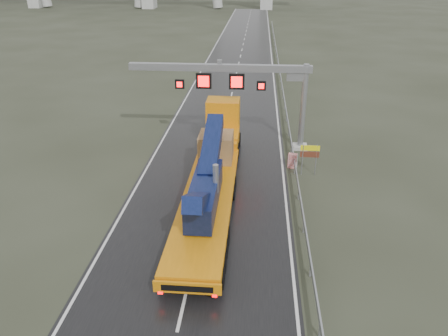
# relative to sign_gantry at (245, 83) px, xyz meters

# --- Properties ---
(ground) EXTENTS (400.00, 400.00, 0.00)m
(ground) POSITION_rel_sign_gantry_xyz_m (-2.10, -17.99, -5.61)
(ground) COLOR #2B2E20
(ground) RESTS_ON ground
(road) EXTENTS (11.00, 200.00, 0.02)m
(road) POSITION_rel_sign_gantry_xyz_m (-2.10, 22.01, -5.60)
(road) COLOR black
(road) RESTS_ON ground
(guardrail) EXTENTS (0.20, 140.00, 1.40)m
(guardrail) POSITION_rel_sign_gantry_xyz_m (4.00, 12.01, -4.91)
(guardrail) COLOR gray
(guardrail) RESTS_ON ground
(sign_gantry) EXTENTS (14.90, 1.20, 7.42)m
(sign_gantry) POSITION_rel_sign_gantry_xyz_m (0.00, 0.00, 0.00)
(sign_gantry) COLOR #A8A8A3
(sign_gantry) RESTS_ON ground
(heavy_haul_truck) EXTENTS (3.23, 21.00, 4.93)m
(heavy_haul_truck) POSITION_rel_sign_gantry_xyz_m (-1.86, -7.19, -3.70)
(heavy_haul_truck) COLOR orange
(heavy_haul_truck) RESTS_ON ground
(exit_sign_pair) EXTENTS (1.40, 0.09, 2.40)m
(exit_sign_pair) POSITION_rel_sign_gantry_xyz_m (5.00, -5.11, -3.93)
(exit_sign_pair) COLOR #9A9BA2
(exit_sign_pair) RESTS_ON ground
(striped_barrier) EXTENTS (0.77, 0.54, 1.17)m
(striped_barrier) POSITION_rel_sign_gantry_xyz_m (3.90, -3.99, -5.03)
(striped_barrier) COLOR red
(striped_barrier) RESTS_ON ground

